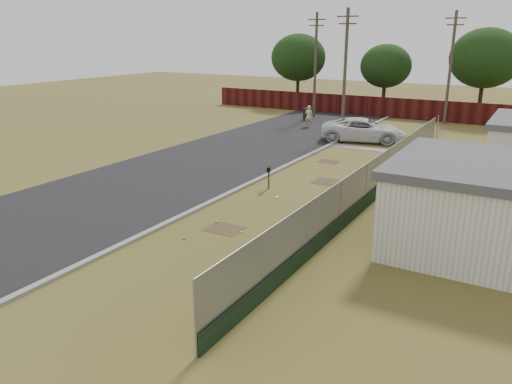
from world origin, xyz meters
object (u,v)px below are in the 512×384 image
Objects in this scene: pickup_truck at (364,130)px; pedestrian at (309,116)px; fire_hydrant at (231,289)px; trash_bin at (307,114)px; mailbox at (269,171)px.

pedestrian reaches higher than pickup_truck.
trash_bin is at bearing 110.71° from fire_hydrant.
mailbox reaches higher than fire_hydrant.
trash_bin is at bearing 109.50° from mailbox.
pickup_truck is 6.64m from pedestrian.
mailbox is at bearing 113.08° from fire_hydrant.
mailbox is 17.49m from pedestrian.
fire_hydrant is 28.20m from pedestrian.
pickup_truck reaches higher than trash_bin.
pedestrian reaches higher than trash_bin.
fire_hydrant is 23.48m from pickup_truck.
pedestrian is 1.77× the size of trash_bin.
trash_bin is (-7.05, 19.90, -0.39)m from mailbox.
fire_hydrant is 10.75m from mailbox.
fire_hydrant is 0.13× the size of pickup_truck.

